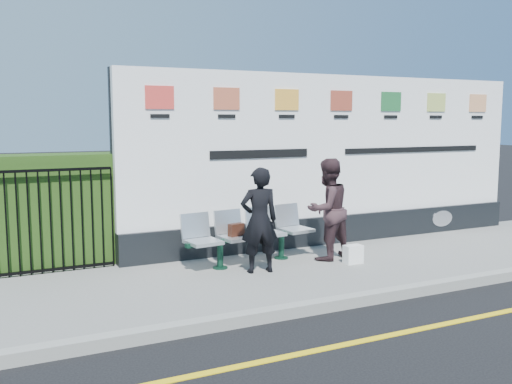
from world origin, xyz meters
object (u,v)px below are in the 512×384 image
woman_left (259,220)px  woman_right (328,209)px  billboard (338,171)px  bench (252,249)px

woman_left → woman_right: size_ratio=0.95×
billboard → woman_right: bearing=-130.3°
woman_left → woman_right: bearing=-161.1°
billboard → bench: (-2.08, -0.76, -1.07)m
woman_right → woman_left: bearing=-1.8°
billboard → woman_right: size_ratio=4.96×
billboard → bench: bearing=-160.0°
bench → woman_left: woman_left is taller
billboard → woman_right: (-0.89, -1.05, -0.49)m
billboard → bench: billboard is taller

